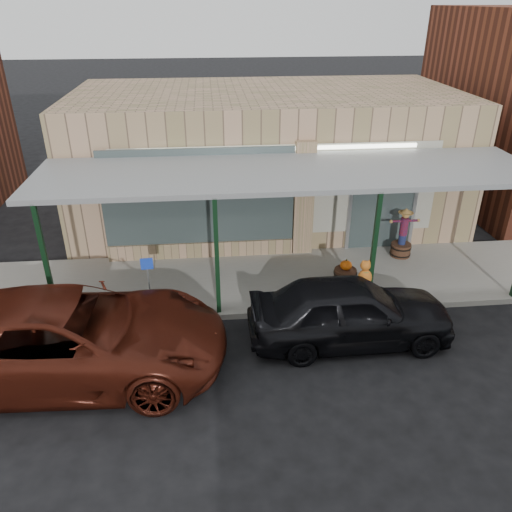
{
  "coord_description": "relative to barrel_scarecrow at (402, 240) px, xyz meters",
  "views": [
    {
      "loc": [
        -1.88,
        -7.76,
        6.76
      ],
      "look_at": [
        -0.88,
        2.6,
        1.35
      ],
      "focal_mm": 35.0,
      "sensor_mm": 36.0,
      "label": 1
    }
  ],
  "objects": [
    {
      "name": "ground",
      "position": [
        -3.48,
        -4.54,
        -0.64
      ],
      "size": [
        120.0,
        120.0,
        0.0
      ],
      "primitive_type": "plane",
      "color": "black",
      "rests_on": "ground"
    },
    {
      "name": "sidewalk",
      "position": [
        -3.48,
        -0.94,
        -0.57
      ],
      "size": [
        40.0,
        3.2,
        0.15
      ],
      "primitive_type": "cube",
      "color": "gray",
      "rests_on": "ground"
    },
    {
      "name": "storefront",
      "position": [
        -3.48,
        3.62,
        1.45
      ],
      "size": [
        12.0,
        6.25,
        4.2
      ],
      "color": "tan",
      "rests_on": "ground"
    },
    {
      "name": "awning",
      "position": [
        -3.48,
        -0.98,
        2.37
      ],
      "size": [
        12.0,
        3.0,
        3.04
      ],
      "color": "slate",
      "rests_on": "ground"
    },
    {
      "name": "block_buildings_near",
      "position": [
        -1.47,
        4.66,
        3.12
      ],
      "size": [
        61.0,
        8.0,
        8.0
      ],
      "color": "brown",
      "rests_on": "ground"
    },
    {
      "name": "barrel_scarecrow",
      "position": [
        0.0,
        0.0,
        0.0
      ],
      "size": [
        0.88,
        0.64,
        1.45
      ],
      "rotation": [
        0.0,
        0.0,
        0.15
      ],
      "color": "#4C311E",
      "rests_on": "sidewalk"
    },
    {
      "name": "barrel_pumpkin",
      "position": [
        -1.98,
        -1.35,
        -0.25
      ],
      "size": [
        0.68,
        0.68,
        0.68
      ],
      "rotation": [
        0.0,
        0.0,
        -0.2
      ],
      "color": "#4C311E",
      "rests_on": "sidewalk"
    },
    {
      "name": "handicap_sign",
      "position": [
        -6.88,
        -2.12,
        0.39
      ],
      "size": [
        0.28,
        0.04,
        1.36
      ],
      "rotation": [
        0.0,
        0.0,
        0.08
      ],
      "color": "gray",
      "rests_on": "sidewalk"
    },
    {
      "name": "parked_sedan",
      "position": [
        -2.46,
        -3.54,
        0.11
      ],
      "size": [
        4.41,
        1.87,
        1.53
      ],
      "rotation": [
        0.0,
        0.0,
        1.58
      ],
      "color": "black",
      "rests_on": "ground"
    },
    {
      "name": "car_maroon",
      "position": [
        -8.23,
        -4.06,
        0.21
      ],
      "size": [
        6.24,
        3.05,
        1.71
      ],
      "primitive_type": "imported",
      "rotation": [
        0.0,
        0.0,
        1.53
      ],
      "color": "#48180E",
      "rests_on": "ground"
    }
  ]
}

